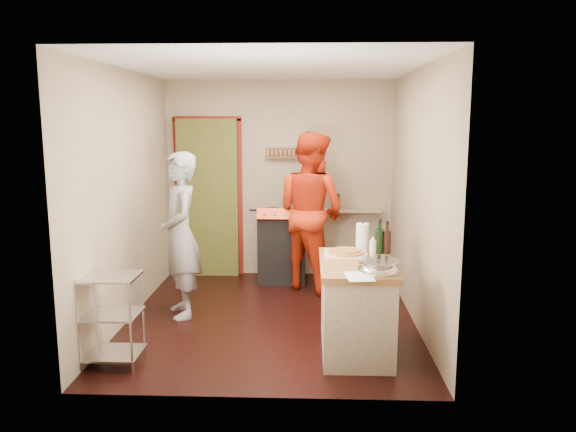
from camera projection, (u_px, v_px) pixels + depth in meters
The scene contains 10 objects.
floor at pixel (271, 318), 5.99m from camera, with size 3.50×3.50×0.00m, color black.
back_wall at pixel (232, 191), 7.58m from camera, with size 3.00×0.44×2.60m.
left_wall at pixel (126, 196), 5.82m from camera, with size 0.04×3.50×2.60m, color tan.
right_wall at pixel (417, 198), 5.71m from camera, with size 0.04×3.50×2.60m, color tan.
ceiling at pixel (270, 66), 5.55m from camera, with size 3.00×3.50×0.02m, color white.
stove at pixel (282, 247), 7.31m from camera, with size 0.60×0.63×1.00m.
wire_shelving at pixel (112, 315), 4.78m from camera, with size 0.48×0.40×0.80m.
island at pixel (356, 303), 5.07m from camera, with size 0.67×1.21×1.15m.
person_stripe at pixel (180, 235), 5.93m from camera, with size 0.64×0.42×1.76m, color #B7B7BC.
person_red at pixel (311, 211), 6.92m from camera, with size 0.95×0.74×1.94m, color red.
Camera 1 is at (0.40, -5.71, 2.08)m, focal length 35.00 mm.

